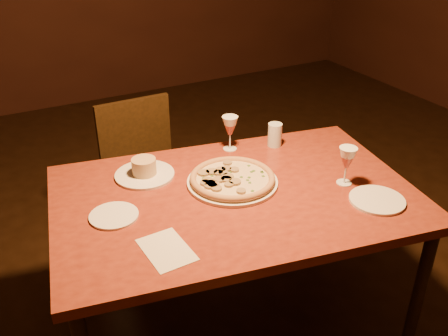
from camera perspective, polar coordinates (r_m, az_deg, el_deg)
name	(u,v)px	position (r m, az deg, el deg)	size (l,w,h in m)	color
dining_table	(235,207)	(2.01, 1.27, -4.49)	(1.55, 1.14, 0.76)	maroon
chair_far	(145,171)	(2.73, -8.98, -0.31)	(0.41, 0.41, 0.84)	black
pizza_plate	(232,179)	(2.02, 0.97, -1.27)	(0.37, 0.37, 0.04)	white
ramekin_saucer	(144,171)	(2.10, -9.09, -0.29)	(0.25, 0.25, 0.08)	white
wine_glass_far	(230,133)	(2.27, 0.69, 4.01)	(0.07, 0.07, 0.16)	#AB4C47
wine_glass_right	(346,166)	(2.06, 13.80, 0.25)	(0.07, 0.07, 0.16)	#AB4C47
water_tumbler	(275,135)	(2.33, 5.83, 3.80)	(0.07, 0.07, 0.11)	silver
side_plate_left	(114,216)	(1.87, -12.47, -5.34)	(0.18, 0.18, 0.01)	white
side_plate_near	(377,200)	(2.01, 17.09, -3.52)	(0.21, 0.21, 0.01)	white
menu_card	(167,250)	(1.69, -6.58, -9.25)	(0.14, 0.21, 0.00)	beige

